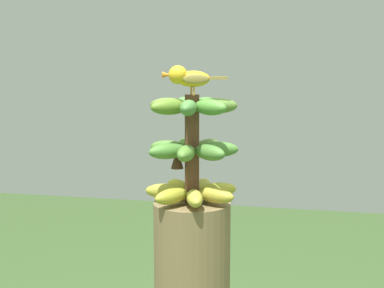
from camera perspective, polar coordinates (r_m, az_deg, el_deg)
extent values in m
cylinder|color=brown|center=(1.56, 0.00, -0.56)|extent=(0.04, 0.04, 0.31)
ellipsoid|color=gold|center=(1.66, 0.94, -4.42)|extent=(0.12, 0.06, 0.04)
ellipsoid|color=gold|center=(1.65, -1.39, -4.46)|extent=(0.12, 0.11, 0.04)
ellipsoid|color=#ACA434|center=(1.60, -2.77, -4.90)|extent=(0.05, 0.12, 0.04)
ellipsoid|color=#ABA72E|center=(1.53, -2.10, -5.43)|extent=(0.12, 0.10, 0.04)
ellipsoid|color=gold|center=(1.51, 0.27, -5.64)|extent=(0.12, 0.08, 0.04)
ellipsoid|color=gold|center=(1.54, 2.41, -5.34)|extent=(0.08, 0.12, 0.04)
ellipsoid|color=gold|center=(1.61, 2.63, -4.79)|extent=(0.10, 0.12, 0.04)
ellipsoid|color=#4C7E35|center=(1.51, 1.80, -0.89)|extent=(0.11, 0.12, 0.04)
ellipsoid|color=#4C8335|center=(1.57, 2.71, -0.55)|extent=(0.07, 0.12, 0.04)
ellipsoid|color=#587B33|center=(1.62, 1.59, -0.25)|extent=(0.12, 0.09, 0.04)
ellipsoid|color=#548B30|center=(1.63, -0.63, -0.19)|extent=(0.12, 0.09, 0.04)
ellipsoid|color=#538435|center=(1.59, -2.42, -0.40)|extent=(0.07, 0.12, 0.04)
ellipsoid|color=#4B8133|center=(1.53, -2.47, -0.75)|extent=(0.11, 0.12, 0.04)
ellipsoid|color=#558433|center=(1.49, -0.57, -0.98)|extent=(0.12, 0.05, 0.04)
ellipsoid|color=#4A813B|center=(1.48, -0.37, 3.77)|extent=(0.12, 0.05, 0.04)
ellipsoid|color=#508E36|center=(1.50, 1.86, 3.82)|extent=(0.10, 0.12, 0.04)
ellipsoid|color=#5A8333|center=(1.56, 2.59, 3.97)|extent=(0.08, 0.12, 0.04)
ellipsoid|color=#4B8833|center=(1.61, 1.39, 4.11)|extent=(0.12, 0.08, 0.04)
ellipsoid|color=#4D863C|center=(1.62, -0.77, 4.13)|extent=(0.12, 0.10, 0.04)
ellipsoid|color=olive|center=(1.57, -2.41, 4.02)|extent=(0.06, 0.12, 0.04)
ellipsoid|color=olive|center=(1.51, -2.30, 3.86)|extent=(0.11, 0.12, 0.04)
cone|color=#4C2D1E|center=(1.56, -1.55, -1.47)|extent=(0.04, 0.04, 0.06)
cylinder|color=#C68933|center=(1.54, 0.05, 5.53)|extent=(0.01, 0.01, 0.02)
cylinder|color=#C68933|center=(1.51, 0.19, 5.49)|extent=(0.01, 0.01, 0.02)
ellipsoid|color=gold|center=(1.52, 0.12, 6.77)|extent=(0.07, 0.10, 0.04)
ellipsoid|color=olive|center=(1.54, 0.18, 6.79)|extent=(0.03, 0.07, 0.03)
ellipsoid|color=olive|center=(1.50, 0.42, 6.75)|extent=(0.03, 0.07, 0.03)
cube|color=olive|center=(1.53, 2.73, 6.85)|extent=(0.04, 0.06, 0.01)
sphere|color=gold|center=(1.52, -1.47, 7.18)|extent=(0.05, 0.05, 0.05)
sphere|color=black|center=(1.50, -1.63, 7.32)|extent=(0.01, 0.01, 0.01)
cone|color=orange|center=(1.51, -2.66, 7.17)|extent=(0.03, 0.03, 0.02)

